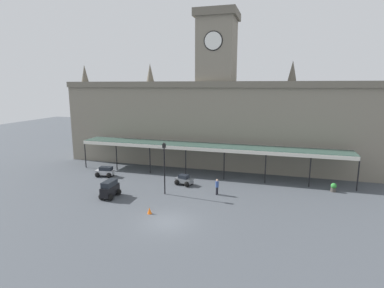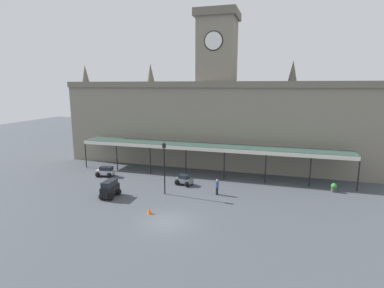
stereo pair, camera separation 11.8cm
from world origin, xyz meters
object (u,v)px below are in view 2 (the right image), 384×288
at_px(car_silver_estate, 105,172).
at_px(victorian_lamppost, 164,163).
at_px(car_black_van, 110,190).
at_px(car_grey_sedan, 184,181).
at_px(traffic_cone, 149,211).
at_px(pedestrian_crossing_forecourt, 217,186).
at_px(planter_near_kerb, 334,187).

distance_m(car_silver_estate, victorian_lamppost, 10.65).
bearing_deg(car_black_van, car_grey_sedan, 44.02).
bearing_deg(car_silver_estate, traffic_cone, -41.37).
xyz_separation_m(pedestrian_crossing_forecourt, traffic_cone, (-4.83, -6.47, -0.62)).
height_order(car_grey_sedan, planter_near_kerb, car_grey_sedan).
xyz_separation_m(car_silver_estate, planter_near_kerb, (26.81, 2.03, -0.07)).
height_order(victorian_lamppost, planter_near_kerb, victorian_lamppost).
xyz_separation_m(car_grey_sedan, pedestrian_crossing_forecourt, (4.32, -2.06, 0.41)).
bearing_deg(planter_near_kerb, victorian_lamppost, -161.45).
xyz_separation_m(traffic_cone, planter_near_kerb, (16.76, 10.88, 0.20)).
bearing_deg(traffic_cone, car_silver_estate, 138.63).
bearing_deg(victorian_lamppost, pedestrian_crossing_forecourt, 14.59).
relative_size(car_black_van, traffic_cone, 4.12).
bearing_deg(victorian_lamppost, planter_near_kerb, 18.55).
bearing_deg(car_silver_estate, car_grey_sedan, -1.73).
relative_size(car_silver_estate, victorian_lamppost, 0.42).
height_order(car_black_van, car_grey_sedan, car_black_van).
bearing_deg(traffic_cone, victorian_lamppost, 95.70).
xyz_separation_m(pedestrian_crossing_forecourt, victorian_lamppost, (-5.34, -1.39, 2.51)).
bearing_deg(planter_near_kerb, car_black_van, -159.75).
relative_size(car_grey_sedan, car_silver_estate, 0.94).
bearing_deg(traffic_cone, pedestrian_crossing_forecourt, 53.29).
bearing_deg(pedestrian_crossing_forecourt, traffic_cone, -126.71).
xyz_separation_m(car_black_van, traffic_cone, (5.58, -2.64, -0.51)).
bearing_deg(planter_near_kerb, pedestrian_crossing_forecourt, -159.73).
distance_m(car_grey_sedan, victorian_lamppost, 4.62).
distance_m(pedestrian_crossing_forecourt, victorian_lamppost, 6.06).
height_order(car_grey_sedan, car_silver_estate, car_silver_estate).
xyz_separation_m(car_grey_sedan, planter_near_kerb, (16.25, 2.35, -0.01)).
bearing_deg(car_black_van, planter_near_kerb, 20.25).
bearing_deg(car_grey_sedan, car_silver_estate, 178.27).
height_order(car_silver_estate, traffic_cone, car_silver_estate).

